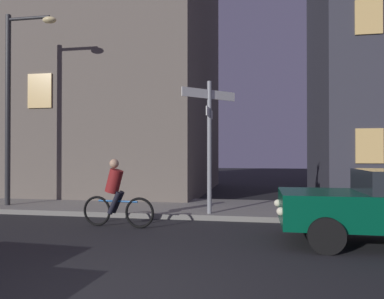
# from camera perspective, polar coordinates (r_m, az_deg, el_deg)

# --- Properties ---
(ground_plane) EXTENTS (80.00, 80.00, 0.00)m
(ground_plane) POSITION_cam_1_polar(r_m,az_deg,el_deg) (4.93, -12.38, -21.24)
(ground_plane) COLOR #232326
(sidewalk_kerb) EXTENTS (40.00, 3.45, 0.14)m
(sidewalk_kerb) POSITION_cam_1_polar(r_m,az_deg,el_deg) (11.54, 1.29, -8.92)
(sidewalk_kerb) COLOR gray
(sidewalk_kerb) RESTS_ON ground_plane
(signpost) EXTENTS (1.27, 1.27, 3.54)m
(signpost) POSITION_cam_1_polar(r_m,az_deg,el_deg) (9.98, 2.68, 2.40)
(signpost) COLOR gray
(signpost) RESTS_ON sidewalk_kerb
(street_lamp) EXTENTS (1.70, 0.28, 5.92)m
(street_lamp) POSITION_cam_1_polar(r_m,az_deg,el_deg) (12.91, -25.47, 8.00)
(street_lamp) COLOR #2D2D30
(street_lamp) RESTS_ON sidewalk_kerb
(cyclist) EXTENTS (1.82, 0.36, 1.61)m
(cyclist) POSITION_cam_1_polar(r_m,az_deg,el_deg) (9.06, -11.54, -6.88)
(cyclist) COLOR black
(cyclist) RESTS_ON ground_plane
(building_left_block) EXTENTS (10.50, 9.48, 14.57)m
(building_left_block) POSITION_cam_1_polar(r_m,az_deg,el_deg) (19.04, -14.20, 16.34)
(building_left_block) COLOR #6B6056
(building_left_block) RESTS_ON ground_plane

